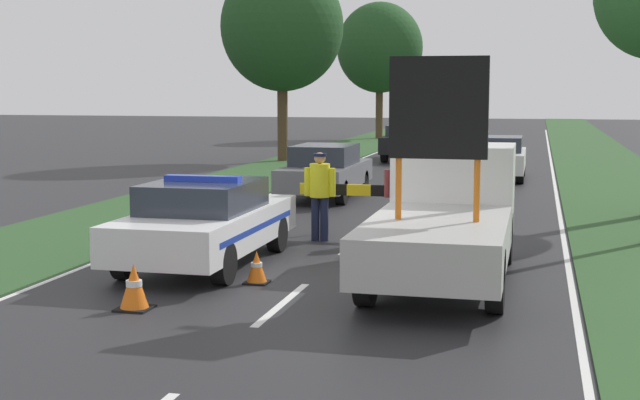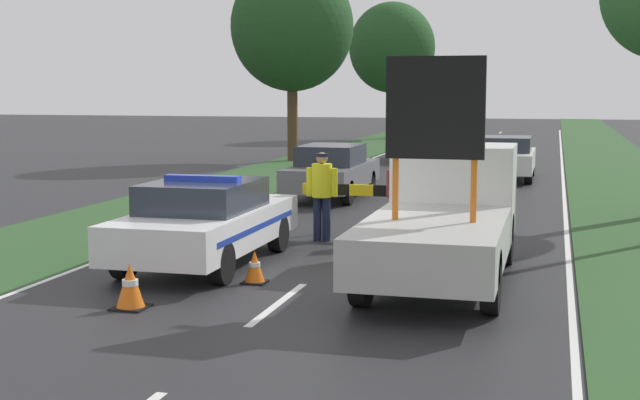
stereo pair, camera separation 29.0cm
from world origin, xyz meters
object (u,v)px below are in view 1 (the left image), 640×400
Objects in this scene: traffic_cone_centre_front at (257,267)px; queued_car_hatch_blue at (427,136)px; queued_car_suv_grey at (326,171)px; police_officer at (320,188)px; roadside_tree_near_left at (380,48)px; roadside_tree_mid_left at (282,27)px; queued_car_van_white at (498,157)px; work_truck at (446,215)px; pedestrian_civilian at (400,191)px; queued_car_sedan_black at (409,141)px; traffic_cone_near_police at (134,287)px; road_barrier at (371,194)px; police_car at (206,221)px.

queued_car_hatch_blue reaches higher than traffic_cone_centre_front.
police_officer is at bearing 102.44° from queued_car_suv_grey.
roadside_tree_mid_left is at bearing -93.12° from roadside_tree_near_left.
roadside_tree_mid_left is at bearing -30.97° from queued_car_van_white.
roadside_tree_mid_left reaches higher than work_truck.
pedestrian_civilian is 0.37× the size of queued_car_suv_grey.
queued_car_van_white is (2.93, 17.47, 0.49)m from traffic_cone_centre_front.
pedestrian_civilian is at bearing 114.83° from queued_car_suv_grey.
queued_car_suv_grey is 13.78m from queued_car_sedan_black.
traffic_cone_near_police is at bearing -78.50° from roadside_tree_mid_left.
queued_car_sedan_black is at bearing -84.10° from work_truck.
road_barrier is 7.09m from traffic_cone_near_police.
police_car is 22.80m from roadside_tree_mid_left.
road_barrier is 20.09m from roadside_tree_mid_left.
pedestrian_civilian is 7.41m from queued_car_suv_grey.
police_car is at bearing 89.81° from queued_car_hatch_blue.
police_car is at bearing 136.85° from traffic_cone_centre_front.
queued_car_sedan_black is (-2.74, 20.49, -0.22)m from pedestrian_civilian.
road_barrier is at bearing 131.49° from pedestrian_civilian.
road_barrier is 0.67× the size of queued_car_van_white.
queued_car_sedan_black is (-1.14, 24.81, 0.55)m from traffic_cone_centre_front.
queued_car_hatch_blue reaches higher than road_barrier.
roadside_tree_near_left reaches higher than queued_car_hatch_blue.
queued_car_hatch_blue is 0.48× the size of roadside_tree_near_left.
traffic_cone_centre_front is at bearing 92.15° from queued_car_hatch_blue.
roadside_tree_mid_left is (-4.91, 21.73, 4.83)m from police_car.
traffic_cone_near_police is at bearing -83.20° from police_car.
queued_car_suv_grey is 1.02× the size of queued_car_sedan_black.
police_car is 9.33× the size of traffic_cone_centre_front.
police_car is 4.25m from pedestrian_civilian.
roadside_tree_near_left is (-6.83, 36.52, 4.48)m from pedestrian_civilian.
queued_car_van_white is at bearing -105.16° from police_officer.
road_barrier is 20.15m from queued_car_sedan_black.
police_officer is at bearing 89.66° from traffic_cone_centre_front.
queued_car_suv_grey is at bearing 118.54° from road_barrier.
roadside_tree_mid_left reaches higher than traffic_cone_centre_front.
queued_car_suv_grey is at bearing -80.49° from police_officer.
police_officer reaches higher than police_car.
queued_car_sedan_black reaches higher than road_barrier.
traffic_cone_centre_front is at bearing 18.46° from work_truck.
pedestrian_civilian is (-1.23, 3.17, -0.00)m from work_truck.
roadside_tree_near_left is at bearing 86.44° from pedestrian_civilian.
police_officer reaches higher than queued_car_van_white.
traffic_cone_near_police is 0.08× the size of roadside_tree_near_left.
work_truck is 4.05m from police_officer.
pedestrian_civilian is 0.38× the size of queued_car_sedan_black.
road_barrier is 6.73m from queued_car_suv_grey.
pedestrian_civilian is 3.38× the size of traffic_cone_centre_front.
road_barrier is at bearing -145.18° from police_officer.
queued_car_sedan_black is 0.56× the size of roadside_tree_mid_left.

